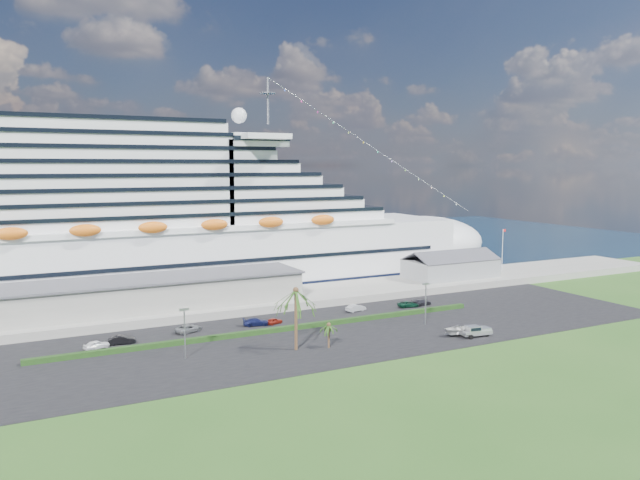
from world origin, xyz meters
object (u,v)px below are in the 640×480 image
pickup_truck (476,331)px  boat_trailer (460,329)px  cruise_ship (149,226)px  parked_car_3 (256,322)px

pickup_truck → boat_trailer: 2.76m
cruise_ship → parked_car_3: size_ratio=36.40×
pickup_truck → boat_trailer: (-2.08, 1.80, 0.09)m
boat_trailer → parked_car_3: bearing=142.1°
cruise_ship → boat_trailer: 79.60m
cruise_ship → boat_trailer: (42.16, -65.75, -15.35)m
parked_car_3 → pickup_truck: pickup_truck is taller
parked_car_3 → boat_trailer: boat_trailer is taller
pickup_truck → cruise_ship: bearing=123.2°
cruise_ship → pickup_truck: size_ratio=31.34×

